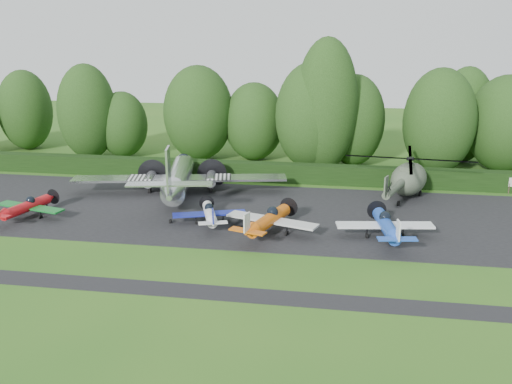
% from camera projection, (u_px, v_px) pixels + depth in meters
% --- Properties ---
extents(ground, '(160.00, 160.00, 0.00)m').
position_uv_depth(ground, '(209.00, 255.00, 41.86)').
color(ground, '#265A19').
rests_on(ground, ground).
extents(apron, '(70.00, 18.00, 0.01)m').
position_uv_depth(apron, '(236.00, 212.00, 51.33)').
color(apron, black).
rests_on(apron, ground).
extents(taxiway_verge, '(70.00, 2.00, 0.00)m').
position_uv_depth(taxiway_verge, '(187.00, 291.00, 36.18)').
color(taxiway_verge, black).
rests_on(taxiway_verge, ground).
extents(hedgerow, '(90.00, 1.60, 2.00)m').
position_uv_depth(hedgerow, '(255.00, 180.00, 61.74)').
color(hedgerow, black).
rests_on(hedgerow, ground).
extents(transport_plane, '(21.18, 16.24, 6.79)m').
position_uv_depth(transport_plane, '(178.00, 178.00, 55.35)').
color(transport_plane, silver).
rests_on(transport_plane, ground).
extents(light_plane_red, '(6.62, 6.96, 2.55)m').
position_uv_depth(light_plane_red, '(26.00, 207.00, 49.44)').
color(light_plane_red, '#B81115').
rests_on(light_plane_red, ground).
extents(light_plane_white, '(6.19, 6.51, 2.38)m').
position_uv_depth(light_plane_white, '(210.00, 213.00, 47.87)').
color(light_plane_white, silver).
rests_on(light_plane_white, ground).
extents(light_plane_orange, '(7.69, 8.09, 2.95)m').
position_uv_depth(light_plane_orange, '(269.00, 220.00, 45.60)').
color(light_plane_orange, '#C9580B').
rests_on(light_plane_orange, ground).
extents(light_plane_blue, '(7.62, 8.02, 2.93)m').
position_uv_depth(light_plane_blue, '(386.00, 225.00, 44.43)').
color(light_plane_blue, '#1D46AE').
rests_on(light_plane_blue, ground).
extents(helicopter, '(12.34, 14.44, 3.97)m').
position_uv_depth(helicopter, '(409.00, 176.00, 55.12)').
color(helicopter, '#3E4938').
rests_on(helicopter, ground).
extents(tree_1, '(7.14, 7.14, 11.76)m').
position_uv_depth(tree_1, '(87.00, 112.00, 70.30)').
color(tree_1, black).
rests_on(tree_1, ground).
extents(tree_2, '(7.00, 7.00, 10.59)m').
position_uv_depth(tree_2, '(25.00, 110.00, 75.77)').
color(tree_2, black).
rests_on(tree_2, ground).
extents(tree_4, '(8.33, 8.33, 12.29)m').
position_uv_depth(tree_4, '(311.00, 116.00, 65.39)').
color(tree_4, black).
rests_on(tree_4, ground).
extents(tree_5, '(7.13, 7.13, 10.78)m').
position_uv_depth(tree_5, '(354.00, 120.00, 67.02)').
color(tree_5, black).
rests_on(tree_5, ground).
extents(tree_6, '(7.98, 7.98, 11.83)m').
position_uv_depth(tree_6, '(439.00, 122.00, 63.09)').
color(tree_6, black).
rests_on(tree_6, ground).
extents(tree_7, '(8.55, 8.55, 11.61)m').
position_uv_depth(tree_7, '(198.00, 113.00, 69.70)').
color(tree_7, black).
rests_on(tree_7, ground).
extents(tree_8, '(6.26, 6.26, 8.29)m').
position_uv_depth(tree_8, '(123.00, 125.00, 71.62)').
color(tree_8, black).
rests_on(tree_8, ground).
extents(tree_10, '(7.35, 7.35, 9.57)m').
position_uv_depth(tree_10, '(254.00, 122.00, 69.87)').
color(tree_10, black).
rests_on(tree_10, ground).
extents(tree_11, '(6.59, 6.59, 11.56)m').
position_uv_depth(tree_11, '(465.00, 115.00, 68.50)').
color(tree_11, black).
rests_on(tree_11, ground).
extents(tree_12, '(8.60, 8.60, 11.00)m').
position_uv_depth(tree_12, '(506.00, 124.00, 64.11)').
color(tree_12, black).
rests_on(tree_12, ground).
extents(tree_13, '(7.06, 7.06, 15.04)m').
position_uv_depth(tree_13, '(326.00, 105.00, 64.07)').
color(tree_13, black).
rests_on(tree_13, ground).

